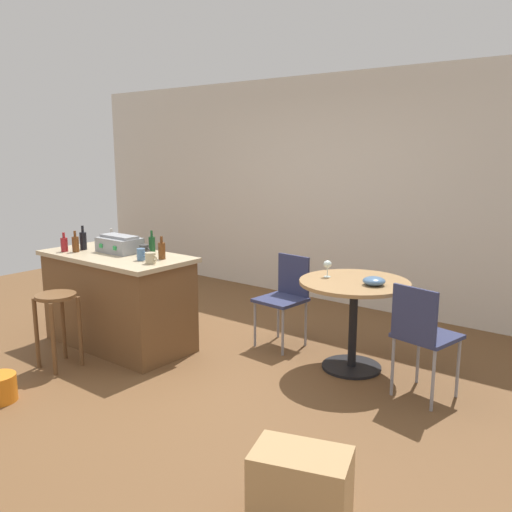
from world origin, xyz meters
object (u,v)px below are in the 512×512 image
(bottle_1, at_px, (76,244))
(serving_bowl, at_px, (374,281))
(toolbox, at_px, (120,244))
(folding_chair_far, at_px, (285,293))
(bottle_2, at_px, (64,244))
(wine_glass, at_px, (327,265))
(cardboard_box, at_px, (301,489))
(bottle_5, at_px, (162,250))
(cup_0, at_px, (151,258))
(folding_chair_near, at_px, (422,332))
(bottle_0, at_px, (152,244))
(kitchen_island, at_px, (118,300))
(cup_1, at_px, (144,250))
(dining_table, at_px, (354,302))
(cup_2, at_px, (141,254))
(wooden_stool, at_px, (57,313))
(bottle_4, at_px, (112,240))
(bottle_3, at_px, (83,240))

(bottle_1, xyz_separation_m, serving_bowl, (2.59, 0.98, -0.16))
(toolbox, bearing_deg, folding_chair_far, 35.25)
(bottle_2, relative_size, wine_glass, 1.27)
(wine_glass, distance_m, cardboard_box, 2.24)
(bottle_5, relative_size, cup_0, 1.62)
(cup_0, distance_m, serving_bowl, 1.87)
(folding_chair_near, height_order, bottle_0, bottle_0)
(kitchen_island, bearing_deg, wine_glass, 25.37)
(serving_bowl, height_order, cardboard_box, serving_bowl)
(folding_chair_far, xyz_separation_m, bottle_0, (-1.01, -0.74, 0.46))
(toolbox, height_order, cup_1, toolbox)
(folding_chair_near, distance_m, bottle_2, 3.32)
(dining_table, bearing_deg, cup_2, -150.87)
(bottle_5, relative_size, cardboard_box, 0.43)
(wooden_stool, height_order, bottle_5, bottle_5)
(kitchen_island, xyz_separation_m, wooden_stool, (0.02, -0.65, 0.03))
(bottle_0, distance_m, wine_glass, 1.65)
(folding_chair_far, distance_m, bottle_4, 1.80)
(folding_chair_near, bearing_deg, bottle_5, -165.97)
(bottle_1, xyz_separation_m, bottle_3, (-0.05, 0.12, 0.01))
(cup_2, distance_m, cardboard_box, 2.67)
(folding_chair_near, xyz_separation_m, wine_glass, (-0.92, 0.19, 0.35))
(folding_chair_near, distance_m, bottle_3, 3.23)
(bottle_1, distance_m, bottle_4, 0.38)
(bottle_1, distance_m, bottle_5, 0.94)
(kitchen_island, relative_size, bottle_3, 6.43)
(cup_0, height_order, cup_1, cup_1)
(bottle_4, xyz_separation_m, bottle_5, (0.84, -0.10, 0.01))
(folding_chair_near, relative_size, bottle_3, 3.76)
(bottle_1, relative_size, bottle_3, 0.87)
(dining_table, height_order, bottle_5, bottle_5)
(wooden_stool, relative_size, cardboard_box, 1.35)
(bottle_2, distance_m, bottle_3, 0.18)
(folding_chair_far, xyz_separation_m, toolbox, (-1.28, -0.90, 0.46))
(serving_bowl, bearing_deg, bottle_1, -159.23)
(cup_1, bearing_deg, kitchen_island, -157.53)
(cup_2, bearing_deg, folding_chair_far, 51.22)
(bottle_0, relative_size, bottle_2, 1.17)
(toolbox, relative_size, bottle_5, 2.02)
(bottle_1, bearing_deg, cup_2, 8.95)
(toolbox, xyz_separation_m, bottle_3, (-0.39, -0.13, 0.01))
(bottle_2, xyz_separation_m, wine_glass, (2.26, 1.06, -0.08))
(toolbox, height_order, wine_glass, toolbox)
(kitchen_island, height_order, serving_bowl, kitchen_island)
(kitchen_island, bearing_deg, bottle_3, -173.66)
(cup_0, relative_size, cup_1, 1.03)
(bottle_2, distance_m, bottle_4, 0.46)
(cup_1, relative_size, serving_bowl, 0.68)
(bottle_4, height_order, cup_1, bottle_4)
(folding_chair_near, relative_size, cardboard_box, 1.84)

